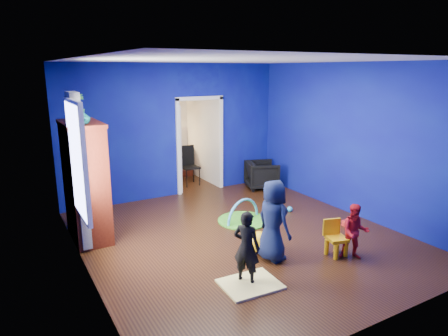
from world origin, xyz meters
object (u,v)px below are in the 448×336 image
vase (84,117)px  kid_chair (337,240)px  child_black (247,247)px  toddler_red (355,232)px  play_mat (243,220)px  armchair (262,175)px  folding_chair (190,167)px  hopper_ball (260,243)px  study_desk (175,162)px  child_navy (273,221)px  tv_armoire (85,181)px  crt_tv (88,179)px

vase → kid_chair: size_ratio=0.40×
child_black → toddler_red: (1.77, -0.22, -0.08)m
vase → kid_chair: vase is taller
kid_chair → play_mat: kid_chair is taller
armchair → kid_chair: size_ratio=1.42×
child_black → toddler_red: size_ratio=1.18×
play_mat → folding_chair: size_ratio=1.03×
vase → hopper_ball: vase is taller
vase → toddler_red: bearing=-37.1°
toddler_red → study_desk: 5.76m
child_black → hopper_ball: 0.95m
vase → hopper_ball: size_ratio=0.57×
child_black → vase: (-1.49, 2.25, 1.56)m
play_mat → armchair: bearing=46.0°
toddler_red → play_mat: (-0.62, 2.09, -0.41)m
hopper_ball → folding_chair: size_ratio=0.38×
kid_chair → armchair: bearing=89.1°
vase → child_black: bearing=-56.5°
child_black → play_mat: (1.15, 1.87, -0.49)m
child_navy → tv_armoire: tv_armoire is taller
armchair → hopper_ball: 3.51m
play_mat → study_desk: study_desk is taller
child_black → hopper_ball: child_black is taller
child_navy → folding_chair: bearing=-15.7°
toddler_red → child_black: bearing=-150.5°
child_black → crt_tv: size_ratio=1.43×
child_navy → kid_chair: bearing=-119.9°
toddler_red → tv_armoire: 4.32m
child_navy → hopper_ball: (-0.05, 0.25, -0.44)m
armchair → child_navy: (-1.99, -3.10, 0.29)m
crt_tv → play_mat: crt_tv is taller
crt_tv → study_desk: (2.78, 2.97, -0.65)m
child_black → folding_chair: bearing=-50.7°
folding_chair → study_desk: bearing=90.0°
hopper_ball → play_mat: hopper_ball is taller
hopper_ball → child_navy: bearing=-78.7°
toddler_red → crt_tv: bearing=175.9°
vase → child_navy: bearing=-40.7°
tv_armoire → folding_chair: size_ratio=2.13×
hopper_ball → armchair: bearing=54.4°
child_black → child_navy: size_ratio=0.82×
child_navy → hopper_ball: bearing=4.1°
hopper_ball → play_mat: 1.36m
tv_armoire → armchair: bearing=12.3°
armchair → crt_tv: 4.30m
crt_tv → child_navy: bearing=-45.4°
child_navy → vase: vase is taller
toddler_red → vase: vase is taller
vase → hopper_ball: 3.29m
play_mat → folding_chair: 2.74m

